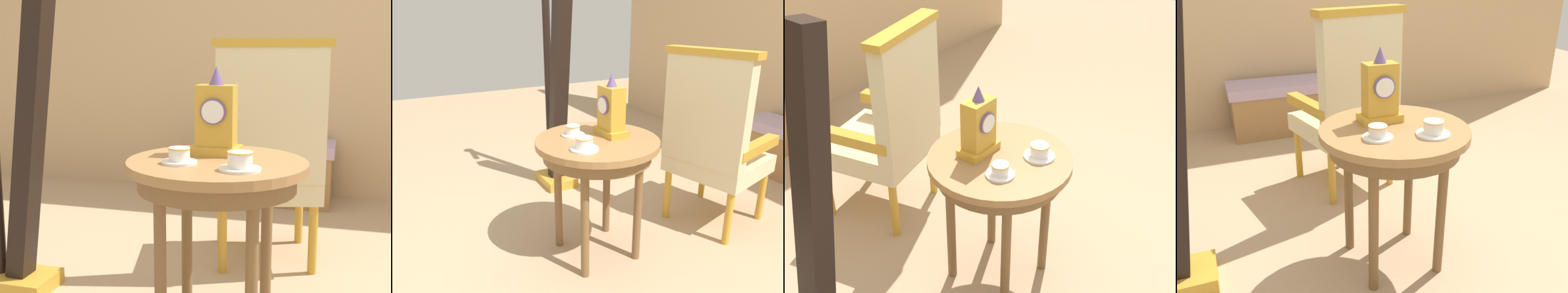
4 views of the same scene
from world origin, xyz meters
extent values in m
plane|color=tan|center=(0.00, 0.00, 0.00)|extent=(10.00, 10.00, 0.00)
cylinder|color=#9E7042|center=(-0.06, -0.02, 0.68)|extent=(0.66, 0.66, 0.03)
cylinder|color=brown|center=(-0.06, -0.02, 0.62)|extent=(0.58, 0.58, 0.07)
cylinder|color=brown|center=(0.10, 0.14, 0.33)|extent=(0.04, 0.04, 0.66)
cylinder|color=brown|center=(-0.23, 0.14, 0.33)|extent=(0.04, 0.04, 0.66)
cylinder|color=brown|center=(-0.23, -0.19, 0.33)|extent=(0.04, 0.04, 0.66)
cylinder|color=brown|center=(0.10, -0.19, 0.33)|extent=(0.04, 0.04, 0.66)
cylinder|color=white|center=(-0.18, -0.11, 0.70)|extent=(0.13, 0.13, 0.01)
cylinder|color=white|center=(-0.18, -0.11, 0.73)|extent=(0.08, 0.08, 0.05)
torus|color=gold|center=(-0.18, -0.11, 0.75)|extent=(0.08, 0.08, 0.00)
cylinder|color=white|center=(0.05, -0.16, 0.70)|extent=(0.14, 0.14, 0.01)
cylinder|color=white|center=(0.05, -0.16, 0.73)|extent=(0.08, 0.08, 0.05)
torus|color=gold|center=(0.05, -0.16, 0.76)|extent=(0.09, 0.09, 0.00)
cube|color=gold|center=(-0.09, 0.08, 0.71)|extent=(0.19, 0.11, 0.04)
cube|color=gold|center=(-0.09, 0.08, 0.85)|extent=(0.14, 0.09, 0.23)
cylinder|color=#664C8C|center=(-0.09, 0.02, 0.87)|extent=(0.10, 0.01, 0.10)
cylinder|color=white|center=(-0.09, 0.02, 0.87)|extent=(0.08, 0.00, 0.08)
cone|color=#664C8C|center=(-0.09, 0.08, 1.00)|extent=(0.06, 0.06, 0.07)
cube|color=beige|center=(-0.02, 0.86, 0.41)|extent=(0.63, 0.63, 0.11)
cube|color=beige|center=(0.03, 0.64, 0.78)|extent=(0.53, 0.21, 0.64)
cube|color=gold|center=(0.03, 0.64, 1.12)|extent=(0.57, 0.23, 0.04)
cube|color=gold|center=(0.20, 0.91, 0.57)|extent=(0.18, 0.47, 0.06)
cube|color=gold|center=(-0.24, 0.80, 0.57)|extent=(0.18, 0.47, 0.06)
cylinder|color=gold|center=(0.14, 1.12, 0.18)|extent=(0.04, 0.04, 0.35)
cylinder|color=gold|center=(-0.29, 1.02, 0.18)|extent=(0.04, 0.04, 0.35)
cylinder|color=gold|center=(0.25, 0.70, 0.18)|extent=(0.04, 0.04, 0.35)
cylinder|color=gold|center=(-0.18, 0.59, 0.18)|extent=(0.04, 0.04, 0.35)
cube|color=black|center=(-0.93, 0.16, 0.79)|extent=(0.28, 0.11, 1.45)
camera|label=1|loc=(0.40, -1.93, 1.10)|focal=50.84mm
camera|label=2|loc=(1.60, -0.99, 1.34)|focal=35.26mm
camera|label=3|loc=(-1.79, -1.27, 2.06)|focal=51.46mm
camera|label=4|loc=(-0.79, -1.58, 1.34)|focal=38.81mm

